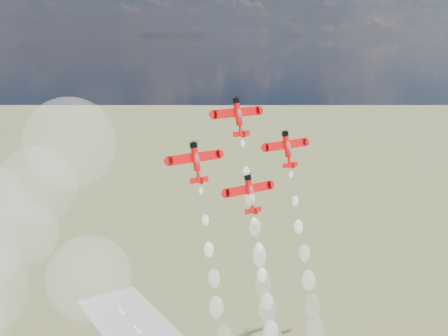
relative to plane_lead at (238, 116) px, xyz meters
name	(u,v)px	position (x,y,z in m)	size (l,w,h in m)	color
plane_lead	(238,116)	(0.00, 0.00, 0.00)	(13.94, 5.56, 9.73)	red
plane_left	(196,161)	(-13.96, -2.73, -9.38)	(13.94, 5.56, 9.73)	red
plane_right	(287,148)	(13.96, -2.73, -9.38)	(13.94, 5.56, 9.73)	red
plane_slot	(250,193)	(0.00, -5.46, -18.77)	(13.94, 5.56, 9.73)	red
smoke_trail_lead	(266,299)	(-0.15, -13.00, -44.81)	(5.44, 17.44, 50.68)	white
smoke_trail_right	(314,321)	(14.15, -15.81, -54.17)	(5.10, 16.95, 50.86)	white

